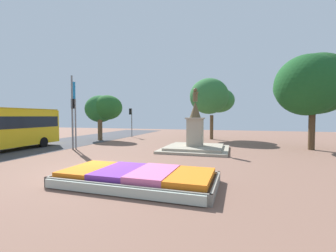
% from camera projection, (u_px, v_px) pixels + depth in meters
% --- Properties ---
extents(ground_plane, '(71.38, 71.38, 0.00)m').
position_uv_depth(ground_plane, '(97.00, 170.00, 11.49)').
color(ground_plane, brown).
extents(flower_planter, '(6.53, 3.22, 0.62)m').
position_uv_depth(flower_planter, '(137.00, 178.00, 9.07)').
color(flower_planter, '#38281C').
rests_on(flower_planter, ground_plane).
extents(statue_monument, '(5.27, 5.27, 5.03)m').
position_uv_depth(statue_monument, '(195.00, 140.00, 18.18)').
color(statue_monument, '#9E9480').
rests_on(statue_monument, ground_plane).
extents(traffic_light_mid_block, '(0.41, 0.29, 4.19)m').
position_uv_depth(traffic_light_mid_block, '(74.00, 114.00, 18.60)').
color(traffic_light_mid_block, slate).
rests_on(traffic_light_mid_block, ground_plane).
extents(traffic_light_far_corner, '(0.41, 0.30, 3.78)m').
position_uv_depth(traffic_light_far_corner, '(131.00, 117.00, 29.74)').
color(traffic_light_far_corner, slate).
rests_on(traffic_light_far_corner, ground_plane).
extents(banner_pole, '(0.14, 0.57, 6.11)m').
position_uv_depth(banner_pole, '(72.00, 111.00, 18.56)').
color(banner_pole, slate).
rests_on(banner_pole, ground_plane).
extents(park_tree_far_left, '(5.13, 5.68, 7.15)m').
position_uv_depth(park_tree_far_left, '(213.00, 98.00, 26.45)').
color(park_tree_far_left, brown).
rests_on(park_tree_far_left, ground_plane).
extents(park_tree_behind_statue, '(6.11, 6.52, 7.96)m').
position_uv_depth(park_tree_behind_statue, '(310.00, 85.00, 18.64)').
color(park_tree_behind_statue, '#4C3823').
rests_on(park_tree_behind_statue, ground_plane).
extents(park_tree_far_right, '(4.58, 3.43, 5.20)m').
position_uv_depth(park_tree_far_right, '(103.00, 108.00, 26.15)').
color(park_tree_far_right, brown).
rests_on(park_tree_far_right, ground_plane).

